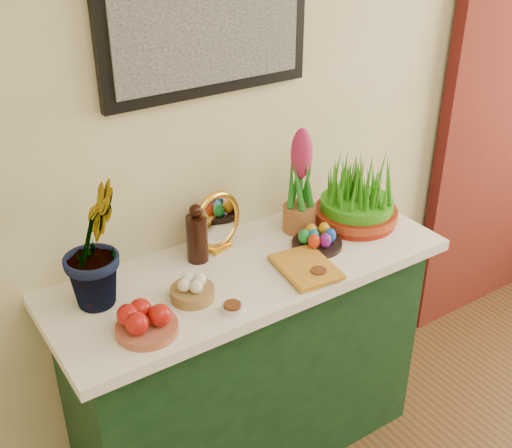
{
  "coord_description": "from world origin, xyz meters",
  "views": [
    {
      "loc": [
        -1.36,
        0.44,
        2.08
      ],
      "look_at": [
        -0.35,
        1.95,
        1.07
      ],
      "focal_mm": 45.0,
      "sensor_mm": 36.0,
      "label": 1
    }
  ],
  "objects_px": {
    "mirror": "(217,222)",
    "book": "(283,273)",
    "hyacinth_green": "(91,227)",
    "sideboard": "(249,367)",
    "wheatgrass_sabzeh": "(357,195)"
  },
  "relations": [
    {
      "from": "hyacinth_green",
      "to": "book",
      "type": "xyz_separation_m",
      "value": [
        0.55,
        -0.22,
        -0.24
      ]
    },
    {
      "from": "sideboard",
      "to": "mirror",
      "type": "height_order",
      "value": "mirror"
    },
    {
      "from": "hyacinth_green",
      "to": "book",
      "type": "distance_m",
      "value": 0.64
    },
    {
      "from": "sideboard",
      "to": "hyacinth_green",
      "type": "xyz_separation_m",
      "value": [
        -0.5,
        0.08,
        0.72
      ]
    },
    {
      "from": "mirror",
      "to": "book",
      "type": "relative_size",
      "value": 0.97
    },
    {
      "from": "sideboard",
      "to": "hyacinth_green",
      "type": "height_order",
      "value": "hyacinth_green"
    },
    {
      "from": "sideboard",
      "to": "wheatgrass_sabzeh",
      "type": "xyz_separation_m",
      "value": [
        0.51,
        0.02,
        0.58
      ]
    },
    {
      "from": "sideboard",
      "to": "wheatgrass_sabzeh",
      "type": "relative_size",
      "value": 4.08
    },
    {
      "from": "sideboard",
      "to": "wheatgrass_sabzeh",
      "type": "bearing_deg",
      "value": 2.79
    },
    {
      "from": "sideboard",
      "to": "wheatgrass_sabzeh",
      "type": "height_order",
      "value": "wheatgrass_sabzeh"
    },
    {
      "from": "sideboard",
      "to": "mirror",
      "type": "xyz_separation_m",
      "value": [
        -0.03,
        0.15,
        0.57
      ]
    },
    {
      "from": "wheatgrass_sabzeh",
      "to": "sideboard",
      "type": "bearing_deg",
      "value": -177.21
    },
    {
      "from": "mirror",
      "to": "sideboard",
      "type": "bearing_deg",
      "value": -78.55
    },
    {
      "from": "book",
      "to": "wheatgrass_sabzeh",
      "type": "relative_size",
      "value": 0.73
    },
    {
      "from": "hyacinth_green",
      "to": "mirror",
      "type": "xyz_separation_m",
      "value": [
        0.47,
        0.07,
        -0.15
      ]
    }
  ]
}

